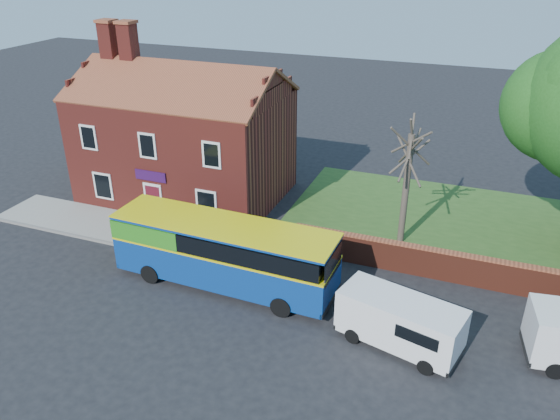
% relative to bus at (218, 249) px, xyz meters
% --- Properties ---
extents(ground, '(120.00, 120.00, 0.00)m').
position_rel_bus_xyz_m(ground, '(0.43, -2.85, -1.85)').
color(ground, black).
rests_on(ground, ground).
extents(pavement, '(18.00, 3.50, 0.12)m').
position_rel_bus_xyz_m(pavement, '(-6.57, 2.90, -1.79)').
color(pavement, gray).
rests_on(pavement, ground).
extents(kerb, '(18.00, 0.15, 0.14)m').
position_rel_bus_xyz_m(kerb, '(-6.57, 1.15, -1.78)').
color(kerb, slate).
rests_on(kerb, ground).
extents(grass_strip, '(26.00, 12.00, 0.04)m').
position_rel_bus_xyz_m(grass_strip, '(13.43, 10.15, -1.83)').
color(grass_strip, '#426B28').
rests_on(grass_strip, ground).
extents(shop_building, '(12.30, 8.13, 10.50)m').
position_rel_bus_xyz_m(shop_building, '(-6.59, 8.65, 1.57)').
color(shop_building, maroon).
rests_on(shop_building, ground).
extents(boundary_wall, '(22.00, 0.38, 1.60)m').
position_rel_bus_xyz_m(boundary_wall, '(13.43, 4.15, -1.04)').
color(boundary_wall, maroon).
rests_on(boundary_wall, ground).
extents(bus, '(10.77, 3.02, 3.26)m').
position_rel_bus_xyz_m(bus, '(0.00, 0.00, 0.00)').
color(bus, navy).
rests_on(bus, ground).
extents(van_near, '(5.25, 3.13, 2.16)m').
position_rel_bus_xyz_m(van_near, '(8.86, -1.46, -0.64)').
color(van_near, white).
rests_on(van_near, ground).
extents(bare_tree, '(2.53, 3.01, 6.75)m').
position_rel_bus_xyz_m(bare_tree, '(7.47, 7.16, 1.61)').
color(bare_tree, '#4C4238').
rests_on(bare_tree, ground).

